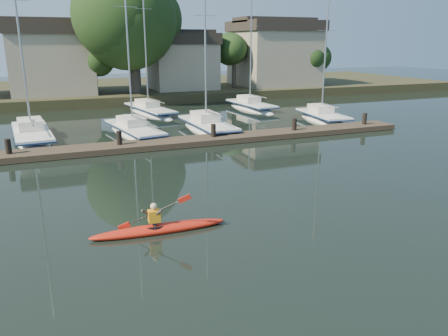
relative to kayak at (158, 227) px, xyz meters
name	(u,v)px	position (x,y,z in m)	size (l,w,h in m)	color
ground	(274,235)	(3.60, -1.68, -0.18)	(160.00, 160.00, 0.00)	black
kayak	(158,227)	(0.00, 0.00, 0.00)	(4.76, 1.10, 1.51)	red
dock	(168,143)	(3.60, 12.32, 0.02)	(34.00, 2.00, 1.80)	#403025
sailboat_1	(33,143)	(-4.36, 17.54, -0.39)	(3.11, 9.43, 15.15)	white
sailboat_2	(134,137)	(2.28, 16.73, -0.37)	(3.53, 9.06, 14.63)	white
sailboat_3	(207,133)	(7.55, 16.16, -0.39)	(2.56, 8.73, 13.96)	white
sailboat_4	(322,123)	(17.81, 16.57, -0.39)	(2.98, 7.54, 12.49)	white
sailboat_6	(150,115)	(5.35, 25.63, -0.36)	(3.70, 9.91, 15.44)	white
sailboat_7	(251,111)	(15.04, 24.56, -0.38)	(2.77, 8.41, 13.33)	white
shore	(123,69)	(5.21, 38.61, 3.04)	(90.00, 25.25, 12.75)	#2B361B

